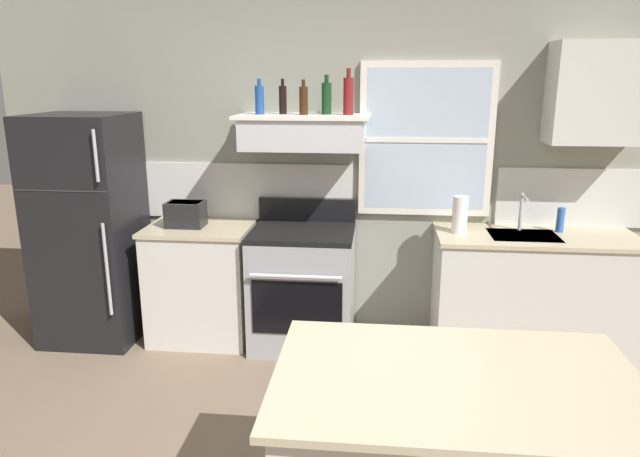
{
  "coord_description": "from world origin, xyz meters",
  "views": [
    {
      "loc": [
        0.3,
        -2.21,
        2.01
      ],
      "look_at": [
        -0.05,
        1.2,
        1.1
      ],
      "focal_mm": 32.18,
      "sensor_mm": 36.0,
      "label": 1
    }
  ],
  "objects_px": {
    "bottle_blue_liqueur": "(260,99)",
    "dish_soap_bottle": "(560,220)",
    "bottle_balsamic_dark": "(283,99)",
    "bottle_brown_stout": "(304,100)",
    "refrigerator": "(90,229)",
    "toaster": "(186,214)",
    "bottle_dark_green_wine": "(327,98)",
    "bottle_red_label_wine": "(348,95)",
    "stove_range": "(303,286)",
    "paper_towel_roll": "(460,215)"
  },
  "relations": [
    {
      "from": "bottle_dark_green_wine",
      "to": "bottle_red_label_wine",
      "type": "height_order",
      "value": "bottle_red_label_wine"
    },
    {
      "from": "bottle_blue_liqueur",
      "to": "bottle_balsamic_dark",
      "type": "xyz_separation_m",
      "value": [
        0.16,
        0.05,
        -0.0
      ]
    },
    {
      "from": "bottle_brown_stout",
      "to": "refrigerator",
      "type": "bearing_deg",
      "value": -176.14
    },
    {
      "from": "refrigerator",
      "to": "toaster",
      "type": "relative_size",
      "value": 5.88
    },
    {
      "from": "bottle_blue_liqueur",
      "to": "dish_soap_bottle",
      "type": "xyz_separation_m",
      "value": [
        2.2,
        0.04,
        -0.85
      ]
    },
    {
      "from": "toaster",
      "to": "bottle_brown_stout",
      "type": "xyz_separation_m",
      "value": [
        0.9,
        0.08,
        0.84
      ]
    },
    {
      "from": "bottle_blue_liqueur",
      "to": "paper_towel_roll",
      "type": "xyz_separation_m",
      "value": [
        1.46,
        -0.06,
        -0.81
      ]
    },
    {
      "from": "stove_range",
      "to": "paper_towel_roll",
      "type": "xyz_separation_m",
      "value": [
        1.14,
        0.04,
        0.58
      ]
    },
    {
      "from": "bottle_brown_stout",
      "to": "stove_range",
      "type": "bearing_deg",
      "value": -92.32
    },
    {
      "from": "bottle_dark_green_wine",
      "to": "dish_soap_bottle",
      "type": "xyz_separation_m",
      "value": [
        1.72,
        -0.01,
        -0.86
      ]
    },
    {
      "from": "toaster",
      "to": "bottle_balsamic_dark",
      "type": "height_order",
      "value": "bottle_balsamic_dark"
    },
    {
      "from": "refrigerator",
      "to": "bottle_brown_stout",
      "type": "relative_size",
      "value": 7.11
    },
    {
      "from": "bottle_dark_green_wine",
      "to": "paper_towel_roll",
      "type": "relative_size",
      "value": 1.03
    },
    {
      "from": "toaster",
      "to": "dish_soap_bottle",
      "type": "height_order",
      "value": "toaster"
    },
    {
      "from": "bottle_red_label_wine",
      "to": "paper_towel_roll",
      "type": "height_order",
      "value": "bottle_red_label_wine"
    },
    {
      "from": "stove_range",
      "to": "bottle_blue_liqueur",
      "type": "bearing_deg",
      "value": 162.34
    },
    {
      "from": "bottle_blue_liqueur",
      "to": "toaster",
      "type": "bearing_deg",
      "value": -171.05
    },
    {
      "from": "bottle_balsamic_dark",
      "to": "bottle_brown_stout",
      "type": "xyz_separation_m",
      "value": [
        0.16,
        -0.06,
        -0.0
      ]
    },
    {
      "from": "bottle_balsamic_dark",
      "to": "stove_range",
      "type": "bearing_deg",
      "value": -43.19
    },
    {
      "from": "toaster",
      "to": "bottle_dark_green_wine",
      "type": "bearing_deg",
      "value": 7.39
    },
    {
      "from": "bottle_brown_stout",
      "to": "bottle_blue_liqueur",
      "type": "bearing_deg",
      "value": 177.71
    },
    {
      "from": "bottle_balsamic_dark",
      "to": "bottle_red_label_wine",
      "type": "xyz_separation_m",
      "value": [
        0.48,
        -0.03,
        0.03
      ]
    },
    {
      "from": "refrigerator",
      "to": "bottle_red_label_wine",
      "type": "bearing_deg",
      "value": 4.14
    },
    {
      "from": "bottle_brown_stout",
      "to": "bottle_red_label_wine",
      "type": "height_order",
      "value": "bottle_red_label_wine"
    },
    {
      "from": "stove_range",
      "to": "dish_soap_bottle",
      "type": "distance_m",
      "value": 1.96
    },
    {
      "from": "dish_soap_bottle",
      "to": "bottle_dark_green_wine",
      "type": "bearing_deg",
      "value": 179.65
    },
    {
      "from": "refrigerator",
      "to": "paper_towel_roll",
      "type": "height_order",
      "value": "refrigerator"
    },
    {
      "from": "bottle_balsamic_dark",
      "to": "toaster",
      "type": "bearing_deg",
      "value": -169.55
    },
    {
      "from": "paper_towel_roll",
      "to": "bottle_blue_liqueur",
      "type": "bearing_deg",
      "value": 177.49
    },
    {
      "from": "bottle_balsamic_dark",
      "to": "bottle_dark_green_wine",
      "type": "bearing_deg",
      "value": 0.21
    },
    {
      "from": "bottle_blue_liqueur",
      "to": "bottle_dark_green_wine",
      "type": "distance_m",
      "value": 0.48
    },
    {
      "from": "toaster",
      "to": "stove_range",
      "type": "distance_m",
      "value": 1.04
    },
    {
      "from": "bottle_red_label_wine",
      "to": "toaster",
      "type": "bearing_deg",
      "value": -174.88
    },
    {
      "from": "stove_range",
      "to": "bottle_red_label_wine",
      "type": "height_order",
      "value": "bottle_red_label_wine"
    },
    {
      "from": "bottle_balsamic_dark",
      "to": "bottle_brown_stout",
      "type": "height_order",
      "value": "bottle_balsamic_dark"
    },
    {
      "from": "bottle_brown_stout",
      "to": "paper_towel_roll",
      "type": "bearing_deg",
      "value": -2.57
    },
    {
      "from": "stove_range",
      "to": "bottle_red_label_wine",
      "type": "distance_m",
      "value": 1.46
    },
    {
      "from": "refrigerator",
      "to": "bottle_red_label_wine",
      "type": "height_order",
      "value": "bottle_red_label_wine"
    },
    {
      "from": "bottle_blue_liqueur",
      "to": "dish_soap_bottle",
      "type": "height_order",
      "value": "bottle_blue_liqueur"
    },
    {
      "from": "bottle_balsamic_dark",
      "to": "bottle_brown_stout",
      "type": "distance_m",
      "value": 0.17
    },
    {
      "from": "toaster",
      "to": "dish_soap_bottle",
      "type": "relative_size",
      "value": 1.65
    },
    {
      "from": "stove_range",
      "to": "bottle_balsamic_dark",
      "type": "relative_size",
      "value": 4.34
    },
    {
      "from": "bottle_brown_stout",
      "to": "dish_soap_bottle",
      "type": "height_order",
      "value": "bottle_brown_stout"
    },
    {
      "from": "toaster",
      "to": "bottle_blue_liqueur",
      "type": "height_order",
      "value": "bottle_blue_liqueur"
    },
    {
      "from": "paper_towel_roll",
      "to": "refrigerator",
      "type": "bearing_deg",
      "value": -178.76
    },
    {
      "from": "refrigerator",
      "to": "stove_range",
      "type": "xyz_separation_m",
      "value": [
        1.65,
        0.02,
        -0.41
      ]
    },
    {
      "from": "refrigerator",
      "to": "bottle_balsamic_dark",
      "type": "bearing_deg",
      "value": 6.48
    },
    {
      "from": "stove_range",
      "to": "bottle_dark_green_wine",
      "type": "xyz_separation_m",
      "value": [
        0.16,
        0.15,
        1.4
      ]
    },
    {
      "from": "bottle_blue_liqueur",
      "to": "bottle_red_label_wine",
      "type": "distance_m",
      "value": 0.64
    },
    {
      "from": "toaster",
      "to": "bottle_brown_stout",
      "type": "height_order",
      "value": "bottle_brown_stout"
    }
  ]
}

